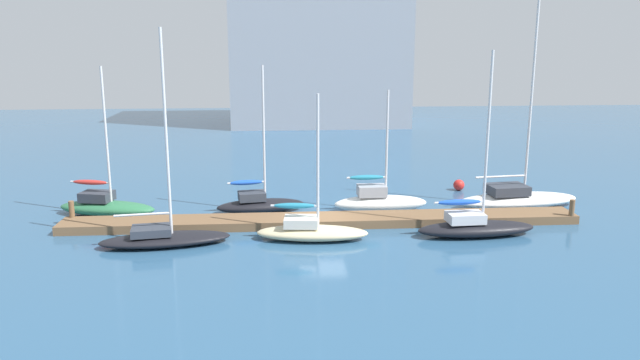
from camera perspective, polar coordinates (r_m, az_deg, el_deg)
name	(u,v)px	position (r m, az deg, el deg)	size (l,w,h in m)	color
ground_plane	(323,225)	(32.48, 0.26, -4.23)	(120.00, 120.00, 0.00)	#2D567A
dock_pier	(323,220)	(32.41, 0.26, -3.84)	(27.45, 2.02, 0.46)	brown
dock_piling_near_end	(72,213)	(34.76, -22.35, -2.92)	(0.28, 0.28, 1.34)	brown
dock_piling_far_end	(572,212)	(35.11, 22.64, -2.79)	(0.28, 0.28, 1.34)	brown
sailboat_0	(106,205)	(36.16, -19.57, -2.25)	(5.88, 3.02, 8.31)	#2D7047
sailboat_1	(164,236)	(30.06, -14.52, -5.13)	(6.38, 2.75, 10.21)	black
sailboat_2	(259,203)	(34.89, -5.73, -2.14)	(5.24, 2.44, 8.32)	black
sailboat_3	(311,230)	(29.89, -0.89, -4.73)	(5.65, 2.28, 7.20)	beige
sailboat_4	(379,201)	(34.95, 5.63, -1.96)	(5.42, 1.73, 6.98)	white
sailboat_5	(475,225)	(31.42, 14.38, -4.16)	(6.13, 2.04, 9.19)	black
sailboat_6	(517,197)	(37.60, 18.06, -1.57)	(7.68, 3.22, 12.39)	white
mooring_buoy_red	(459,185)	(40.85, 12.96, -0.46)	(0.73, 0.73, 0.73)	red
harbor_building_distant	(318,36)	(73.19, -0.17, 13.47)	(20.26, 12.63, 20.66)	#9399A3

